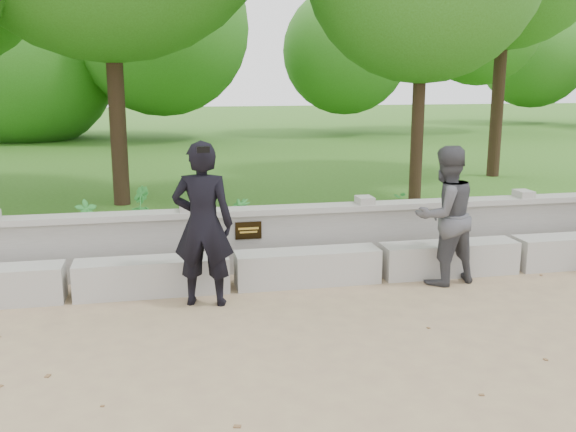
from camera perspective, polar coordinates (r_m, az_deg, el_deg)
ground at (r=6.60m, az=-2.99°, el=-11.66°), size 80.00×80.00×0.00m
lawn at (r=20.15m, az=-9.07°, el=4.94°), size 40.00×22.00×0.25m
concrete_bench at (r=8.29m, az=-5.01°, el=-4.94°), size 11.90×0.45×0.45m
parapet_wall at (r=8.89m, az=-5.57°, el=-2.15°), size 12.50×0.35×0.90m
man_main at (r=7.58m, az=-7.57°, el=-0.72°), size 0.81×0.73×1.97m
visitor_left at (r=8.56m, az=13.77°, el=0.05°), size 1.03×0.88×1.82m
shrub_a at (r=10.02m, az=-17.41°, el=-0.40°), size 0.40×0.35×0.63m
shrub_b at (r=10.90m, az=-13.03°, el=0.88°), size 0.34×0.40×0.64m
shrub_c at (r=10.76m, az=10.64°, el=0.51°), size 0.55×0.51×0.52m
shrub_d at (r=9.82m, az=-4.31°, el=-0.22°), size 0.45×0.45×0.60m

